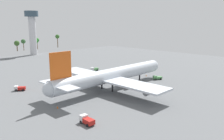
% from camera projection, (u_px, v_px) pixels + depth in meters
% --- Properties ---
extents(ground_plane, '(261.83, 261.83, 0.00)m').
position_uv_depth(ground_plane, '(112.00, 89.00, 100.42)').
color(ground_plane, slate).
extents(cargo_airplane, '(65.46, 56.35, 18.28)m').
position_uv_depth(cargo_airplane, '(111.00, 75.00, 98.92)').
color(cargo_airplane, silver).
rests_on(cargo_airplane, ground_plane).
extents(maintenance_van, '(2.71, 4.98, 2.27)m').
position_uv_depth(maintenance_van, '(87.00, 120.00, 65.42)').
color(maintenance_van, silver).
rests_on(maintenance_van, ground_plane).
extents(baggage_tug, '(4.63, 4.10, 2.06)m').
position_uv_depth(baggage_tug, '(20.00, 88.00, 97.32)').
color(baggage_tug, silver).
rests_on(baggage_tug, ground_plane).
extents(cargo_loader, '(4.86, 3.15, 2.40)m').
position_uv_depth(cargo_loader, '(94.00, 69.00, 135.64)').
color(cargo_loader, silver).
rests_on(cargo_loader, ground_plane).
extents(pushback_tractor, '(4.72, 3.76, 1.95)m').
position_uv_depth(pushback_tractor, '(157.00, 78.00, 116.11)').
color(pushback_tractor, '#4C8C4C').
rests_on(pushback_tractor, ground_plane).
extents(safety_cone_nose, '(0.59, 0.59, 0.84)m').
position_uv_depth(safety_cone_nose, '(146.00, 75.00, 123.28)').
color(safety_cone_nose, orange).
rests_on(safety_cone_nose, ground_plane).
extents(safety_cone_tail, '(0.55, 0.55, 0.79)m').
position_uv_depth(safety_cone_tail, '(58.00, 107.00, 77.40)').
color(safety_cone_tail, orange).
rests_on(safety_cone_tail, ground_plane).
extents(control_tower, '(11.42, 11.42, 37.59)m').
position_uv_depth(control_tower, '(32.00, 28.00, 200.31)').
color(control_tower, silver).
rests_on(control_tower, ground_plane).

